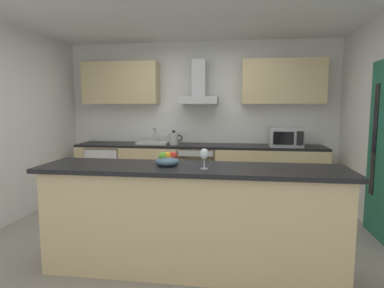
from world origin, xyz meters
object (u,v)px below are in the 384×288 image
refrigerator (108,171)px  sink (154,142)px  kettle (174,138)px  fruit_bowl (168,160)px  oven (198,171)px  range_hood (199,90)px  microwave (286,137)px  wine_glass (204,155)px

refrigerator → sink: 0.95m
kettle → fruit_bowl: 2.31m
refrigerator → kettle: 1.30m
kettle → oven: bearing=5.0°
oven → sink: bearing=179.1°
fruit_bowl → range_hood: bearing=90.2°
refrigerator → microwave: bearing=-0.5°
refrigerator → sink: size_ratio=1.70×
kettle → refrigerator: bearing=178.5°
microwave → kettle: microwave is taller
oven → fruit_bowl: bearing=-89.8°
refrigerator → fruit_bowl: 2.84m
refrigerator → range_hood: range_hood is taller
oven → sink: sink is taller
sink → range_hood: (0.74, 0.12, 0.86)m
microwave → fruit_bowl: bearing=-121.1°
sink → oven: bearing=-0.9°
refrigerator → wine_glass: bearing=-51.9°
sink → fruit_bowl: bearing=-72.1°
sink → fruit_bowl: sink is taller
sink → kettle: 0.36m
refrigerator → oven: bearing=0.1°
wine_glass → sink: bearing=114.2°
refrigerator → range_hood: 2.06m
refrigerator → range_hood: size_ratio=1.18×
wine_glass → range_hood: bearing=97.9°
oven → sink: 0.87m
oven → fruit_bowl: fruit_bowl is taller
oven → sink: size_ratio=1.60×
sink → kettle: (0.35, -0.04, 0.08)m
range_hood → microwave: bearing=-6.5°
refrigerator → fruit_bowl: (1.55, -2.30, 0.61)m
refrigerator → range_hood: (1.55, 0.13, 1.36)m
oven → kettle: bearing=-175.0°
oven → wine_glass: 2.54m
refrigerator → microwave: 2.99m
oven → refrigerator: oven is taller
sink → microwave: bearing=-1.1°
refrigerator → wine_glass: 3.16m
sink → refrigerator: bearing=-179.0°
refrigerator → sink: sink is taller
microwave → kettle: bearing=-179.8°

